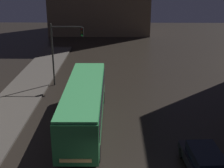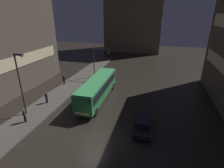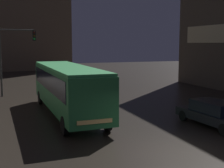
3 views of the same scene
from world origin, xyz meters
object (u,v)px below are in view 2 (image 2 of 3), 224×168
Objects in this scene: bus_near at (98,87)px; pedestrian_near at (46,97)px; pedestrian_far at (24,114)px; car_taxi at (143,123)px; street_lamp_sidewalk at (20,75)px; traffic_light_main at (99,58)px; pedestrian_mid at (64,79)px.

pedestrian_near is at bearing 25.47° from bus_near.
pedestrian_near is 0.97× the size of pedestrian_far.
pedestrian_far is at bearing 6.61° from car_taxi.
pedestrian_far is at bearing -26.50° from pedestrian_near.
traffic_light_main is at bearing 74.38° from street_lamp_sidewalk.
car_taxi is 13.99m from pedestrian_near.
pedestrian_far is 4.56m from street_lamp_sidewalk.
bus_near is at bearing 104.41° from pedestrian_far.
car_taxi is 13.63m from pedestrian_far.
car_taxi is at bearing 49.26° from pedestrian_near.
pedestrian_near is 7.30m from pedestrian_mid.
pedestrian_far is at bearing 119.24° from pedestrian_mid.
traffic_light_main is (3.33, 17.07, 3.00)m from pedestrian_far.
street_lamp_sidewalk reaches higher than traffic_light_main.
bus_near is 10.21m from street_lamp_sidewalk.
bus_near is 7.14× the size of pedestrian_near.
street_lamp_sidewalk is (-1.00, 1.60, 4.15)m from pedestrian_far.
pedestrian_near is (-13.78, 2.38, 0.39)m from car_taxi.
bus_near is 10.19m from pedestrian_far.
street_lamp_sidewalk reaches higher than pedestrian_near.
traffic_light_main is (4.99, 5.08, 2.98)m from pedestrian_mid.
bus_near is 9.72m from traffic_light_main.
bus_near is 7.04× the size of pedestrian_mid.
bus_near is 2.41× the size of car_taxi.
pedestrian_near is at bearing 121.53° from pedestrian_mid.
bus_near is 7.38m from pedestrian_near.
bus_near is 1.92× the size of traffic_light_main.
traffic_light_main is at bearing -59.11° from car_taxi.
street_lamp_sidewalk is at bearing -41.97° from pedestrian_near.
street_lamp_sidewalk is (-14.41, -0.83, 4.55)m from car_taxi.
pedestrian_mid is 12.11m from pedestrian_far.
pedestrian_mid is 0.99× the size of pedestrian_far.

